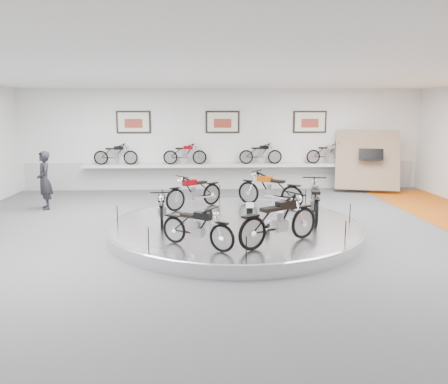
{
  "coord_description": "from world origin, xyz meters",
  "views": [
    {
      "loc": [
        -0.82,
        -10.52,
        3.09
      ],
      "look_at": [
        -0.26,
        0.6,
        1.05
      ],
      "focal_mm": 35.0,
      "sensor_mm": 36.0,
      "label": 1
    }
  ],
  "objects_px": {
    "bike_b": "(194,191)",
    "bike_c": "(162,207)",
    "bike_a": "(270,189)",
    "bike_f": "(315,200)",
    "visitor": "(44,180)",
    "bike_d": "(197,227)",
    "shelf": "(223,165)",
    "bike_e": "(279,220)",
    "display_platform": "(235,228)"
  },
  "relations": [
    {
      "from": "bike_a",
      "to": "bike_f",
      "type": "distance_m",
      "value": 1.95
    },
    {
      "from": "display_platform",
      "to": "bike_a",
      "type": "xyz_separation_m",
      "value": [
        1.18,
        1.87,
        0.68
      ]
    },
    {
      "from": "bike_f",
      "to": "bike_a",
      "type": "bearing_deg",
      "value": 39.16
    },
    {
      "from": "bike_e",
      "to": "display_platform",
      "type": "bearing_deg",
      "value": 80.29
    },
    {
      "from": "display_platform",
      "to": "bike_b",
      "type": "xyz_separation_m",
      "value": [
        -1.07,
        1.8,
        0.65
      ]
    },
    {
      "from": "bike_b",
      "to": "visitor",
      "type": "relative_size",
      "value": 0.9
    },
    {
      "from": "display_platform",
      "to": "bike_c",
      "type": "height_order",
      "value": "bike_c"
    },
    {
      "from": "bike_b",
      "to": "visitor",
      "type": "height_order",
      "value": "visitor"
    },
    {
      "from": "display_platform",
      "to": "bike_d",
      "type": "relative_size",
      "value": 4.21
    },
    {
      "from": "bike_c",
      "to": "bike_f",
      "type": "bearing_deg",
      "value": 88.44
    },
    {
      "from": "bike_d",
      "to": "visitor",
      "type": "relative_size",
      "value": 0.81
    },
    {
      "from": "shelf",
      "to": "bike_b",
      "type": "xyz_separation_m",
      "value": [
        -1.07,
        -4.6,
        -0.2
      ]
    },
    {
      "from": "shelf",
      "to": "bike_c",
      "type": "xyz_separation_m",
      "value": [
        -1.85,
        -6.47,
        -0.25
      ]
    },
    {
      "from": "bike_b",
      "to": "bike_d",
      "type": "distance_m",
      "value": 3.83
    },
    {
      "from": "shelf",
      "to": "bike_e",
      "type": "height_order",
      "value": "bike_e"
    },
    {
      "from": "bike_e",
      "to": "visitor",
      "type": "distance_m",
      "value": 8.42
    },
    {
      "from": "shelf",
      "to": "visitor",
      "type": "distance_m",
      "value": 6.67
    },
    {
      "from": "bike_a",
      "to": "bike_b",
      "type": "bearing_deg",
      "value": 36.7
    },
    {
      "from": "bike_c",
      "to": "visitor",
      "type": "xyz_separation_m",
      "value": [
        -4.02,
        3.31,
        0.19
      ]
    },
    {
      "from": "bike_a",
      "to": "bike_f",
      "type": "bearing_deg",
      "value": 152.57
    },
    {
      "from": "shelf",
      "to": "bike_f",
      "type": "xyz_separation_m",
      "value": [
        2.09,
        -6.25,
        -0.16
      ]
    },
    {
      "from": "bike_f",
      "to": "visitor",
      "type": "distance_m",
      "value": 8.54
    },
    {
      "from": "bike_e",
      "to": "bike_f",
      "type": "height_order",
      "value": "bike_f"
    },
    {
      "from": "bike_c",
      "to": "visitor",
      "type": "distance_m",
      "value": 5.21
    },
    {
      "from": "shelf",
      "to": "bike_d",
      "type": "distance_m",
      "value": 8.49
    },
    {
      "from": "display_platform",
      "to": "visitor",
      "type": "height_order",
      "value": "visitor"
    },
    {
      "from": "bike_c",
      "to": "bike_d",
      "type": "height_order",
      "value": "bike_c"
    },
    {
      "from": "bike_a",
      "to": "bike_c",
      "type": "xyz_separation_m",
      "value": [
        -3.03,
        -1.95,
        -0.08
      ]
    },
    {
      "from": "display_platform",
      "to": "shelf",
      "type": "distance_m",
      "value": 6.46
    },
    {
      "from": "shelf",
      "to": "bike_a",
      "type": "xyz_separation_m",
      "value": [
        1.18,
        -4.53,
        -0.17
      ]
    },
    {
      "from": "bike_d",
      "to": "bike_f",
      "type": "relative_size",
      "value": 0.82
    },
    {
      "from": "shelf",
      "to": "bike_c",
      "type": "height_order",
      "value": "bike_c"
    },
    {
      "from": "bike_a",
      "to": "bike_e",
      "type": "relative_size",
      "value": 0.98
    },
    {
      "from": "display_platform",
      "to": "bike_a",
      "type": "bearing_deg",
      "value": 57.79
    },
    {
      "from": "bike_b",
      "to": "bike_c",
      "type": "height_order",
      "value": "bike_b"
    },
    {
      "from": "bike_a",
      "to": "bike_f",
      "type": "height_order",
      "value": "bike_f"
    },
    {
      "from": "bike_d",
      "to": "bike_e",
      "type": "relative_size",
      "value": 0.82
    },
    {
      "from": "shelf",
      "to": "bike_d",
      "type": "height_order",
      "value": "bike_d"
    },
    {
      "from": "bike_c",
      "to": "shelf",
      "type": "bearing_deg",
      "value": 159.31
    },
    {
      "from": "bike_c",
      "to": "bike_d",
      "type": "xyz_separation_m",
      "value": [
        0.91,
        -1.96,
        -0.0
      ]
    },
    {
      "from": "bike_a",
      "to": "bike_b",
      "type": "relative_size",
      "value": 1.07
    },
    {
      "from": "display_platform",
      "to": "bike_e",
      "type": "height_order",
      "value": "bike_e"
    },
    {
      "from": "bike_b",
      "to": "bike_e",
      "type": "relative_size",
      "value": 0.92
    },
    {
      "from": "display_platform",
      "to": "bike_e",
      "type": "bearing_deg",
      "value": -67.0
    },
    {
      "from": "bike_f",
      "to": "bike_d",
      "type": "bearing_deg",
      "value": 137.18
    },
    {
      "from": "bike_a",
      "to": "bike_b",
      "type": "height_order",
      "value": "bike_a"
    },
    {
      "from": "shelf",
      "to": "visitor",
      "type": "bearing_deg",
      "value": -151.69
    },
    {
      "from": "display_platform",
      "to": "bike_a",
      "type": "relative_size",
      "value": 3.53
    },
    {
      "from": "bike_d",
      "to": "bike_a",
      "type": "bearing_deg",
      "value": 95.73
    },
    {
      "from": "bike_f",
      "to": "bike_c",
      "type": "bearing_deg",
      "value": 104.61
    }
  ]
}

